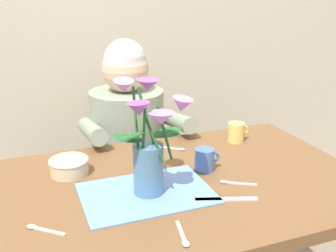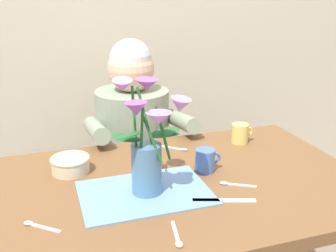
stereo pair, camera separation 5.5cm
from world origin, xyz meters
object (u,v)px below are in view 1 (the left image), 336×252
Objects in this scene: seated_person at (129,159)px; flower_vase at (150,144)px; coffee_cup at (236,132)px; ceramic_bowl at (69,166)px; ceramic_mug at (205,160)px; dinner_knife at (226,199)px.

flower_vase is at bearing -96.04° from seated_person.
seated_person is at bearing 134.74° from coffee_cup.
flower_vase is at bearing -47.28° from ceramic_bowl.
coffee_cup is at bearing 5.18° from ceramic_bowl.
ceramic_mug is at bearing -17.47° from ceramic_bowl.
dinner_knife is 2.04× the size of coffee_cup.
dinner_knife is at bearing -40.17° from ceramic_bowl.
flower_vase is 0.57m from coffee_cup.
ceramic_bowl is 0.47m from ceramic_mug.
ceramic_bowl is at bearing -174.82° from coffee_cup.
dinner_knife is at bearing -30.56° from flower_vase.
seated_person reaches higher than coffee_cup.
flower_vase is at bearing -158.27° from ceramic_mug.
coffee_cup is (0.69, 0.06, 0.01)m from ceramic_bowl.
flower_vase is 0.34m from ceramic_bowl.
seated_person is 12.20× the size of coffee_cup.
seated_person is at bearing 52.94° from ceramic_bowl.
dinner_knife is (0.20, -0.12, -0.16)m from flower_vase.
seated_person is 0.81m from dinner_knife.
ceramic_bowl is 1.46× the size of coffee_cup.
flower_vase reaches higher than coffee_cup.
coffee_cup is (0.27, 0.41, 0.04)m from dinner_knife.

